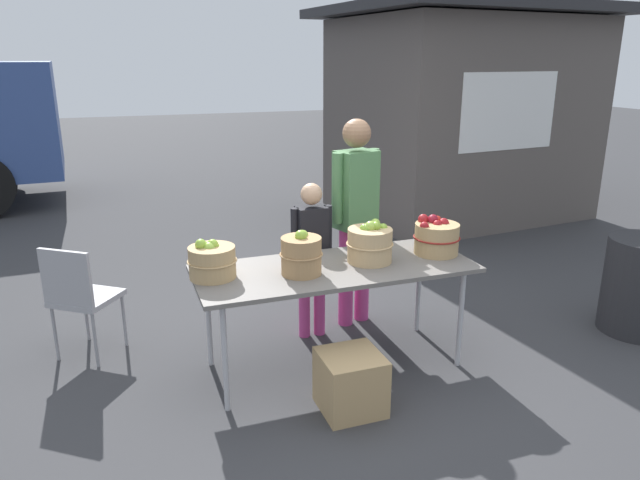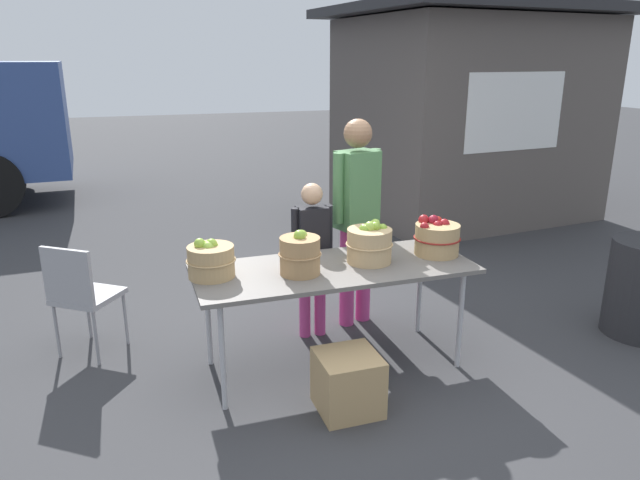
{
  "view_description": "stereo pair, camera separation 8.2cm",
  "coord_description": "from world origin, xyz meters",
  "px_view_note": "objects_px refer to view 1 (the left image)",
  "views": [
    {
      "loc": [
        -1.37,
        -3.5,
        2.11
      ],
      "look_at": [
        0.0,
        0.3,
        0.85
      ],
      "focal_mm": 32.98,
      "sensor_mm": 36.0,
      "label": 1
    },
    {
      "loc": [
        -1.29,
        -3.53,
        2.11
      ],
      "look_at": [
        0.0,
        0.3,
        0.85
      ],
      "focal_mm": 32.98,
      "sensor_mm": 36.0,
      "label": 2
    }
  ],
  "objects_px": {
    "apple_basket_green_2": "(370,244)",
    "child_customer": "(312,248)",
    "apple_basket_red_0": "(436,237)",
    "produce_crate": "(351,382)",
    "vendor_adult": "(355,207)",
    "folding_chair": "(79,293)",
    "apple_basket_green_0": "(212,260)",
    "market_table": "(335,273)",
    "apple_basket_green_1": "(301,254)"
  },
  "relations": [
    {
      "from": "apple_basket_green_2",
      "to": "child_customer",
      "type": "height_order",
      "value": "child_customer"
    },
    {
      "from": "apple_basket_red_0",
      "to": "produce_crate",
      "type": "bearing_deg",
      "value": -147.73
    },
    {
      "from": "apple_basket_green_2",
      "to": "produce_crate",
      "type": "bearing_deg",
      "value": -123.2
    },
    {
      "from": "vendor_adult",
      "to": "folding_chair",
      "type": "bearing_deg",
      "value": -18.46
    },
    {
      "from": "apple_basket_green_0",
      "to": "apple_basket_red_0",
      "type": "xyz_separation_m",
      "value": [
        1.61,
        -0.06,
        0.01
      ]
    },
    {
      "from": "apple_basket_red_0",
      "to": "folding_chair",
      "type": "bearing_deg",
      "value": 163.95
    },
    {
      "from": "produce_crate",
      "to": "apple_basket_red_0",
      "type": "bearing_deg",
      "value": 32.27
    },
    {
      "from": "market_table",
      "to": "folding_chair",
      "type": "distance_m",
      "value": 1.83
    },
    {
      "from": "folding_chair",
      "to": "apple_basket_green_1",
      "type": "bearing_deg",
      "value": -172.2
    },
    {
      "from": "apple_basket_green_1",
      "to": "child_customer",
      "type": "relative_size",
      "value": 0.25
    },
    {
      "from": "market_table",
      "to": "apple_basket_green_2",
      "type": "distance_m",
      "value": 0.32
    },
    {
      "from": "apple_basket_green_1",
      "to": "apple_basket_green_2",
      "type": "relative_size",
      "value": 0.91
    },
    {
      "from": "market_table",
      "to": "vendor_adult",
      "type": "bearing_deg",
      "value": 56.63
    },
    {
      "from": "produce_crate",
      "to": "apple_basket_green_0",
      "type": "bearing_deg",
      "value": 139.04
    },
    {
      "from": "apple_basket_red_0",
      "to": "child_customer",
      "type": "distance_m",
      "value": 0.93
    },
    {
      "from": "vendor_adult",
      "to": "folding_chair",
      "type": "distance_m",
      "value": 2.14
    },
    {
      "from": "apple_basket_green_0",
      "to": "produce_crate",
      "type": "bearing_deg",
      "value": -40.96
    },
    {
      "from": "apple_basket_green_0",
      "to": "apple_basket_red_0",
      "type": "distance_m",
      "value": 1.61
    },
    {
      "from": "apple_basket_green_0",
      "to": "produce_crate",
      "type": "height_order",
      "value": "apple_basket_green_0"
    },
    {
      "from": "apple_basket_green_1",
      "to": "vendor_adult",
      "type": "bearing_deg",
      "value": 45.6
    },
    {
      "from": "market_table",
      "to": "apple_basket_green_0",
      "type": "relative_size",
      "value": 5.94
    },
    {
      "from": "apple_basket_green_0",
      "to": "child_customer",
      "type": "bearing_deg",
      "value": 27.65
    },
    {
      "from": "market_table",
      "to": "vendor_adult",
      "type": "height_order",
      "value": "vendor_adult"
    },
    {
      "from": "child_customer",
      "to": "folding_chair",
      "type": "relative_size",
      "value": 1.42
    },
    {
      "from": "child_customer",
      "to": "apple_basket_green_2",
      "type": "bearing_deg",
      "value": 118.32
    },
    {
      "from": "market_table",
      "to": "child_customer",
      "type": "distance_m",
      "value": 0.51
    },
    {
      "from": "apple_basket_green_0",
      "to": "apple_basket_green_1",
      "type": "relative_size",
      "value": 1.07
    },
    {
      "from": "apple_basket_green_1",
      "to": "folding_chair",
      "type": "bearing_deg",
      "value": 151.09
    },
    {
      "from": "child_customer",
      "to": "produce_crate",
      "type": "distance_m",
      "value": 1.19
    },
    {
      "from": "apple_basket_red_0",
      "to": "produce_crate",
      "type": "xyz_separation_m",
      "value": [
        -0.89,
        -0.56,
        -0.69
      ]
    },
    {
      "from": "apple_basket_green_2",
      "to": "produce_crate",
      "type": "relative_size",
      "value": 0.88
    },
    {
      "from": "market_table",
      "to": "produce_crate",
      "type": "height_order",
      "value": "market_table"
    },
    {
      "from": "market_table",
      "to": "apple_basket_green_1",
      "type": "xyz_separation_m",
      "value": [
        -0.26,
        -0.06,
        0.18
      ]
    },
    {
      "from": "apple_basket_green_2",
      "to": "apple_basket_green_1",
      "type": "bearing_deg",
      "value": -172.08
    },
    {
      "from": "apple_basket_green_0",
      "to": "vendor_adult",
      "type": "xyz_separation_m",
      "value": [
        1.23,
        0.56,
        0.12
      ]
    },
    {
      "from": "apple_basket_green_2",
      "to": "apple_basket_red_0",
      "type": "height_order",
      "value": "apple_basket_green_2"
    },
    {
      "from": "apple_basket_green_1",
      "to": "market_table",
      "type": "bearing_deg",
      "value": 12.55
    },
    {
      "from": "market_table",
      "to": "apple_basket_green_0",
      "type": "distance_m",
      "value": 0.84
    },
    {
      "from": "market_table",
      "to": "apple_basket_green_2",
      "type": "xyz_separation_m",
      "value": [
        0.26,
        0.02,
        0.17
      ]
    },
    {
      "from": "vendor_adult",
      "to": "apple_basket_red_0",
      "type": "bearing_deg",
      "value": 105.29
    },
    {
      "from": "apple_basket_green_1",
      "to": "produce_crate",
      "type": "xyz_separation_m",
      "value": [
        0.16,
        -0.49,
        -0.7
      ]
    },
    {
      "from": "vendor_adult",
      "to": "produce_crate",
      "type": "relative_size",
      "value": 4.47
    },
    {
      "from": "apple_basket_green_1",
      "to": "apple_basket_green_2",
      "type": "distance_m",
      "value": 0.53
    },
    {
      "from": "vendor_adult",
      "to": "child_customer",
      "type": "bearing_deg",
      "value": 0.87
    },
    {
      "from": "apple_basket_green_0",
      "to": "apple_basket_green_1",
      "type": "height_order",
      "value": "apple_basket_green_1"
    },
    {
      "from": "market_table",
      "to": "child_customer",
      "type": "height_order",
      "value": "child_customer"
    },
    {
      "from": "market_table",
      "to": "vendor_adult",
      "type": "distance_m",
      "value": 0.8
    },
    {
      "from": "apple_basket_green_0",
      "to": "apple_basket_green_1",
      "type": "distance_m",
      "value": 0.58
    },
    {
      "from": "folding_chair",
      "to": "produce_crate",
      "type": "bearing_deg",
      "value": 177.7
    },
    {
      "from": "apple_basket_green_0",
      "to": "child_customer",
      "type": "relative_size",
      "value": 0.26
    }
  ]
}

